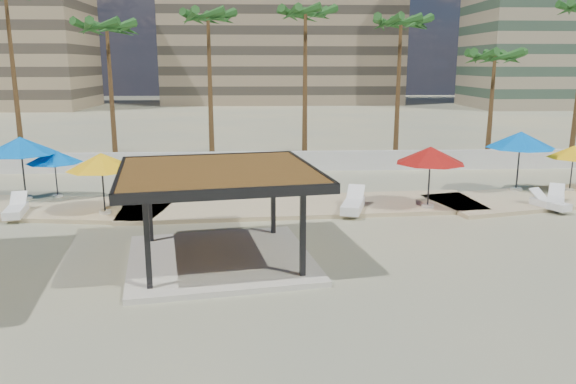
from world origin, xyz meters
name	(u,v)px	position (x,y,z in m)	size (l,w,h in m)	color
ground	(259,262)	(0.00, 0.00, 0.00)	(200.00, 200.00, 0.00)	tan
promenade	(302,203)	(2.00, 7.67, 0.06)	(44.45, 7.97, 0.24)	#C6B284
boundary_wall	(258,161)	(0.00, 16.00, 0.60)	(56.00, 0.30, 1.20)	silver
building_mid	(282,14)	(4.00, 78.00, 14.27)	(38.00, 16.00, 30.40)	#847259
pavilion_central	(219,207)	(-1.25, 0.10, 1.86)	(7.08, 7.08, 3.11)	beige
umbrella_a	(21,146)	(-10.86, 8.68, 2.68)	(4.20, 4.20, 2.91)	beige
umbrella_b	(101,162)	(-6.46, 5.80, 2.39)	(3.74, 3.74, 2.58)	beige
umbrella_c	(430,155)	(7.43, 6.10, 2.49)	(3.35, 3.35, 2.69)	beige
umbrella_d	(521,140)	(12.82, 9.20, 2.71)	(3.90, 3.90, 2.94)	beige
umbrella_e	(574,152)	(15.51, 9.08, 2.11)	(3.32, 3.32, 2.25)	beige
umbrella_f	(54,157)	(-9.50, 8.98, 2.11)	(3.12, 3.12, 2.25)	beige
lounger_a	(16,210)	(-10.14, 5.85, 0.37)	(1.06, 2.16, 0.78)	white
lounger_b	(353,205)	(4.08, 5.85, 0.39)	(1.41, 2.47, 0.89)	white
lounger_c	(549,203)	(12.78, 5.84, 0.35)	(1.26, 1.95, 0.71)	white
lounger_d	(556,201)	(13.27, 6.26, 0.37)	(1.62, 2.17, 0.80)	white
palm_c	(107,33)	(-9.00, 18.10, 8.17)	(3.00, 3.00, 9.34)	brown
palm_d	(208,23)	(-3.00, 18.90, 8.81)	(3.00, 3.00, 10.02)	brown
palm_e	(305,19)	(3.00, 18.40, 9.00)	(3.00, 3.00, 10.23)	brown
palm_f	(401,28)	(9.00, 18.60, 8.52)	(3.00, 3.00, 9.71)	brown
palm_g	(495,60)	(15.00, 18.20, 6.56)	(3.00, 3.00, 7.63)	brown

